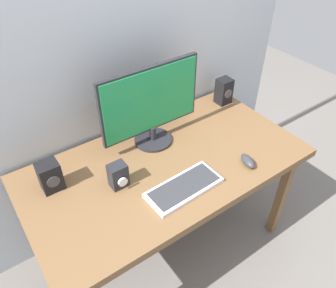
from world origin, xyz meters
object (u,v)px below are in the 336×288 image
Objects in this scene: keyboard_primary at (184,187)px; monitor at (151,105)px; mouse at (248,161)px; desk at (166,172)px; speaker_left at (50,176)px; speaker_right at (224,91)px; audio_controller at (119,176)px.

monitor is at bearing 78.85° from keyboard_primary.
monitor is 5.28× the size of mouse.
desk is 2.55× the size of monitor.
monitor reaches higher than speaker_left.
speaker_left is (-0.59, -0.03, -0.16)m from monitor.
keyboard_primary is 2.53× the size of speaker_left.
speaker_right is 1.12× the size of speaker_left.
desk is 0.37m from monitor.
mouse is at bearing -25.51° from speaker_left.
keyboard_primary is at bearing -145.21° from speaker_right.
keyboard_primary is 0.32m from audio_controller.
keyboard_primary is at bearing -36.19° from speaker_left.
keyboard_primary is (-0.08, -0.40, -0.23)m from monitor.
audio_controller is at bearing 172.99° from mouse.
monitor is 0.42m from audio_controller.
desk is 0.59m from speaker_left.
desk is 9.79× the size of speaker_left.
speaker_left is (-0.54, 0.17, 0.14)m from desk.
monitor is at bearing 2.88° from speaker_left.
speaker_left reaches higher than audio_controller.
mouse is (0.30, -0.45, -0.22)m from monitor.
speaker_left is (-0.51, 0.37, 0.06)m from keyboard_primary.
monitor reaches higher than keyboard_primary.
speaker_right reaches higher than desk.
monitor is 0.61m from speaker_left.
speaker_left is at bearing -175.38° from speaker_right.
speaker_right reaches higher than speaker_left.
speaker_left is (-0.88, 0.42, 0.05)m from mouse.
audio_controller is (-0.32, -0.20, -0.17)m from monitor.
speaker_right is 1.30× the size of audio_controller.
speaker_right is at bearing 16.45° from audio_controller.
desk is at bearing -17.23° from speaker_left.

